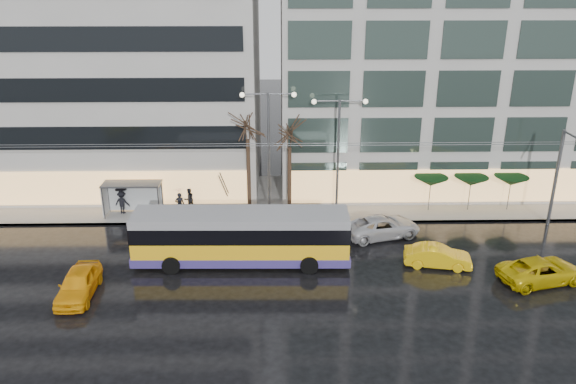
{
  "coord_description": "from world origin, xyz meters",
  "views": [
    {
      "loc": [
        2.62,
        -27.9,
        16.63
      ],
      "look_at": [
        3.27,
        5.0,
        3.99
      ],
      "focal_mm": 35.0,
      "sensor_mm": 36.0,
      "label": 1
    }
  ],
  "objects_px": {
    "street_lamp_near": "(269,137)",
    "taxi_a": "(78,284)",
    "bus_shelter": "(128,191)",
    "trolleybus": "(241,239)"
  },
  "relations": [
    {
      "from": "bus_shelter",
      "to": "street_lamp_near",
      "type": "xyz_separation_m",
      "value": [
        10.38,
        0.11,
        4.03
      ]
    },
    {
      "from": "street_lamp_near",
      "to": "taxi_a",
      "type": "bearing_deg",
      "value": -132.71
    },
    {
      "from": "bus_shelter",
      "to": "trolleybus",
      "type": "bearing_deg",
      "value": -40.6
    },
    {
      "from": "trolleybus",
      "to": "taxi_a",
      "type": "bearing_deg",
      "value": -157.21
    },
    {
      "from": "bus_shelter",
      "to": "street_lamp_near",
      "type": "relative_size",
      "value": 0.47
    },
    {
      "from": "bus_shelter",
      "to": "taxi_a",
      "type": "bearing_deg",
      "value": -90.38
    },
    {
      "from": "bus_shelter",
      "to": "street_lamp_near",
      "type": "bearing_deg",
      "value": 0.63
    },
    {
      "from": "trolleybus",
      "to": "taxi_a",
      "type": "relative_size",
      "value": 2.95
    },
    {
      "from": "taxi_a",
      "to": "trolleybus",
      "type": "bearing_deg",
      "value": 20.74
    },
    {
      "from": "street_lamp_near",
      "to": "bus_shelter",
      "type": "bearing_deg",
      "value": -179.37
    }
  ]
}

